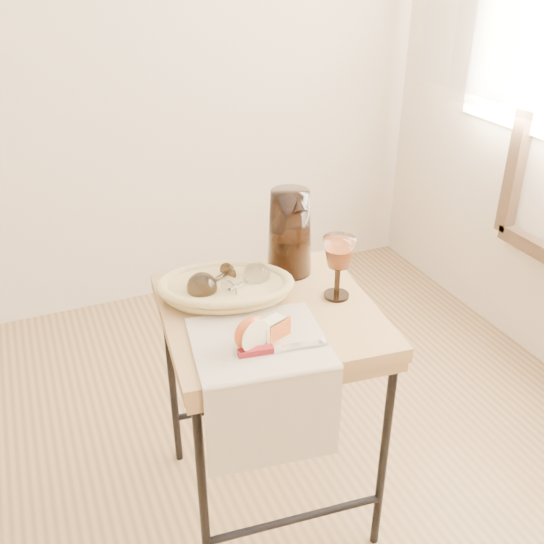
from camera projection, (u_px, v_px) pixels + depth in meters
name	position (u px, v px, depth m)	size (l,w,h in m)	color
wall_back	(13.00, 7.00, 2.33)	(3.60, 0.00, 2.70)	beige
side_table	(269.00, 411.00, 1.82)	(0.56, 0.56, 0.71)	brown
tea_towel	(259.00, 342.00, 1.50)	(0.33, 0.29, 0.01)	beige
bread_basket	(226.00, 290.00, 1.68)	(0.33, 0.23, 0.05)	#AD8E46
goblet_lying_a	(213.00, 281.00, 1.67)	(0.13, 0.08, 0.08)	#3B2C1F
goblet_lying_b	(245.00, 282.00, 1.67)	(0.12, 0.08, 0.08)	white
pitcher	(290.00, 232.00, 1.77)	(0.17, 0.25, 0.29)	black
wine_goblet	(338.00, 268.00, 1.66)	(0.09, 0.09, 0.18)	white
apple_half	(250.00, 333.00, 1.46)	(0.09, 0.05, 0.08)	red
apple_wedge	(272.00, 329.00, 1.51)	(0.07, 0.04, 0.05)	#FFF7BF
table_knife	(280.00, 347.00, 1.46)	(0.22, 0.02, 0.02)	silver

